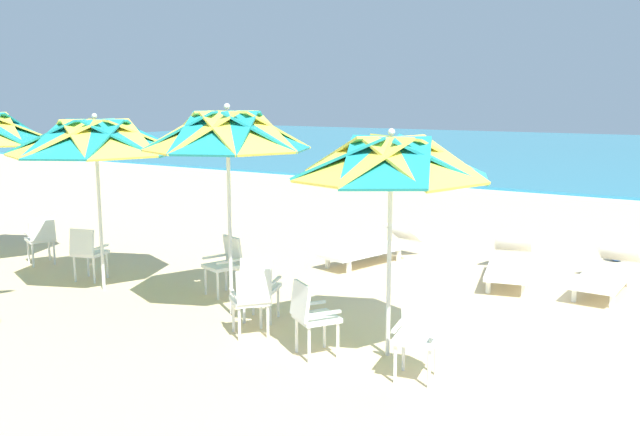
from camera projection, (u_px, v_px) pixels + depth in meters
ground_plane at (527, 309)px, 9.47m from camera, size 80.00×80.00×0.00m
beach_umbrella_0 at (391, 160)px, 7.38m from camera, size 2.23×2.23×2.56m
plastic_chair_0 at (418, 331)px, 7.08m from camera, size 0.52×0.54×0.87m
plastic_chair_1 at (311, 314)px, 7.66m from camera, size 0.61×0.63×0.87m
beach_umbrella_1 at (228, 133)px, 8.81m from camera, size 2.20×2.20×2.82m
plastic_chair_2 at (259, 285)px, 8.84m from camera, size 0.56×0.58×0.87m
plastic_chair_3 at (251, 297)px, 8.28m from camera, size 0.63×0.63×0.87m
plastic_chair_4 at (226, 262)px, 10.08m from camera, size 0.56×0.58×0.87m
beach_umbrella_2 at (96, 138)px, 10.01m from camera, size 2.56×2.56×2.67m
plastic_chair_5 at (87, 251)px, 10.82m from camera, size 0.55×0.57×0.87m
plastic_chair_6 at (41, 237)px, 11.89m from camera, size 0.60×0.58×0.87m
sun_lounger_0 at (607, 273)px, 10.30m from camera, size 0.69×2.16×0.62m
sun_lounger_1 at (510, 263)px, 10.89m from camera, size 1.13×2.23×0.62m
sun_lounger_2 at (372, 247)px, 12.06m from camera, size 1.13×2.23×0.62m
beach_ball at (617, 254)px, 12.20m from camera, size 0.27×0.27×0.27m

